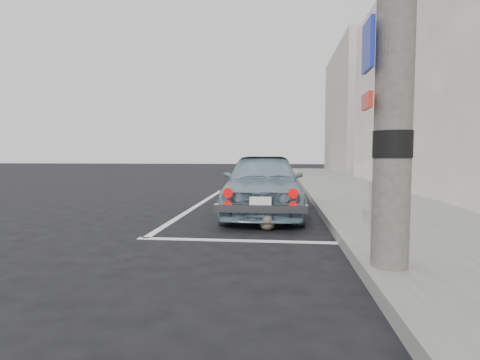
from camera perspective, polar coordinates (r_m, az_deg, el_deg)
The scene contains 8 objects.
ground at distance 5.83m, azimuth -4.10°, elevation -8.01°, with size 80.00×80.00×0.00m, color black.
sidewalk at distance 8.00m, azimuth 21.94°, elevation -4.46°, with size 2.80×40.00×0.15m, color slate.
building_far at distance 26.31m, azimuth 17.99°, elevation 9.89°, with size 3.50×10.00×8.00m, color #ACA39C.
pline_rear at distance 5.27m, azimuth 0.35°, elevation -9.24°, with size 3.00×0.12×0.01m, color silver.
pline_front at distance 12.18m, azimuth 3.61°, elevation -1.70°, with size 3.00×0.12×0.01m, color silver.
pline_side at distance 8.90m, azimuth -6.42°, elevation -3.82°, with size 0.12×7.00×0.01m, color silver.
retro_coupe at distance 7.49m, azimuth 3.59°, elevation -0.38°, with size 1.56×3.75×1.27m.
cat at distance 5.98m, azimuth 4.17°, elevation -6.38°, with size 0.27×0.56×0.30m.
Camera 1 is at (1.01, -5.61, 1.21)m, focal length 28.00 mm.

